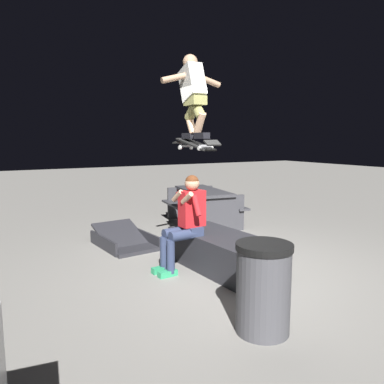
# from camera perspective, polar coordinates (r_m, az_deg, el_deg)

# --- Properties ---
(ground_plane) EXTENTS (40.00, 40.00, 0.00)m
(ground_plane) POSITION_cam_1_polar(r_m,az_deg,el_deg) (5.32, 6.17, -11.87)
(ground_plane) COLOR gray
(ledge_box_main) EXTENTS (1.70, 0.87, 0.49)m
(ledge_box_main) POSITION_cam_1_polar(r_m,az_deg,el_deg) (5.31, 4.47, -9.10)
(ledge_box_main) COLOR #28282D
(ledge_box_main) RESTS_ON ground
(person_sitting_on_ledge) EXTENTS (0.59, 0.76, 1.33)m
(person_sitting_on_ledge) POSITION_cam_1_polar(r_m,az_deg,el_deg) (5.13, -0.99, -3.99)
(person_sitting_on_ledge) COLOR #2D3856
(person_sitting_on_ledge) RESTS_ON ground
(skateboard) EXTENTS (1.02, 0.23, 0.17)m
(skateboard) POSITION_cam_1_polar(r_m,az_deg,el_deg) (5.06, 0.47, 7.30)
(skateboard) COLOR black
(skater_airborne) EXTENTS (0.62, 0.89, 1.12)m
(skater_airborne) POSITION_cam_1_polar(r_m,az_deg,el_deg) (5.15, 0.17, 14.98)
(skater_airborne) COLOR black
(kicker_ramp) EXTENTS (1.26, 0.88, 0.44)m
(kicker_ramp) POSITION_cam_1_polar(r_m,az_deg,el_deg) (6.52, -10.27, -7.53)
(kicker_ramp) COLOR #28282D
(kicker_ramp) RESTS_ON ground
(picnic_table_back) EXTENTS (1.88, 1.58, 0.75)m
(picnic_table_back) POSITION_cam_1_polar(r_m,az_deg,el_deg) (7.97, 1.72, -1.42)
(picnic_table_back) COLOR #38383D
(picnic_table_back) RESTS_ON ground
(trash_bin) EXTENTS (0.53, 0.53, 0.86)m
(trash_bin) POSITION_cam_1_polar(r_m,az_deg,el_deg) (3.66, 10.83, -14.19)
(trash_bin) COLOR #47474C
(trash_bin) RESTS_ON ground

